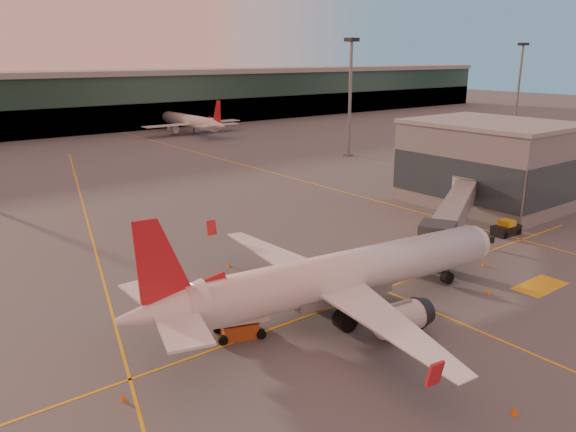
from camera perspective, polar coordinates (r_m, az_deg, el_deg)
ground at (r=49.44m, az=9.83°, el=-10.61°), size 600.00×600.00×0.00m
taxi_markings at (r=81.22m, az=-17.76°, el=-0.46°), size 100.12×173.00×0.01m
terminal at (r=174.78m, az=-27.19°, el=9.95°), size 400.00×20.00×17.60m
gate_building at (r=90.14m, az=19.80°, el=5.06°), size 18.40×22.40×12.60m
mast_east_near at (r=127.16m, az=6.35°, el=12.71°), size 2.40×2.40×25.60m
mast_east_far at (r=189.15m, az=22.46°, el=12.69°), size 2.40×2.40×25.60m
main_airplane at (r=48.61m, az=5.03°, el=-6.21°), size 36.97×33.45×11.16m
jet_bridge at (r=72.01m, az=16.76°, el=0.78°), size 26.56×16.30×5.63m
catering_truck at (r=45.77m, az=-5.28°, el=-9.60°), size 5.48×3.71×3.91m
gpu_cart at (r=60.43m, az=12.23°, el=-5.14°), size 1.89×1.16×1.08m
pushback_tug at (r=76.31m, az=21.29°, el=-1.22°), size 3.91×2.29×1.95m
cone_nose at (r=64.37m, az=19.28°, el=-4.61°), size 0.45×0.45×0.58m
cone_tail at (r=40.39m, az=-16.40°, el=-17.25°), size 0.39×0.39×0.49m
cone_wing_right at (r=40.26m, az=22.05°, el=-17.86°), size 0.47×0.47×0.60m
cone_wing_left at (r=61.04m, az=-6.00°, el=-4.90°), size 0.43×0.43×0.55m
cone_fwd at (r=57.30m, az=19.63°, el=-7.22°), size 0.44×0.44×0.56m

